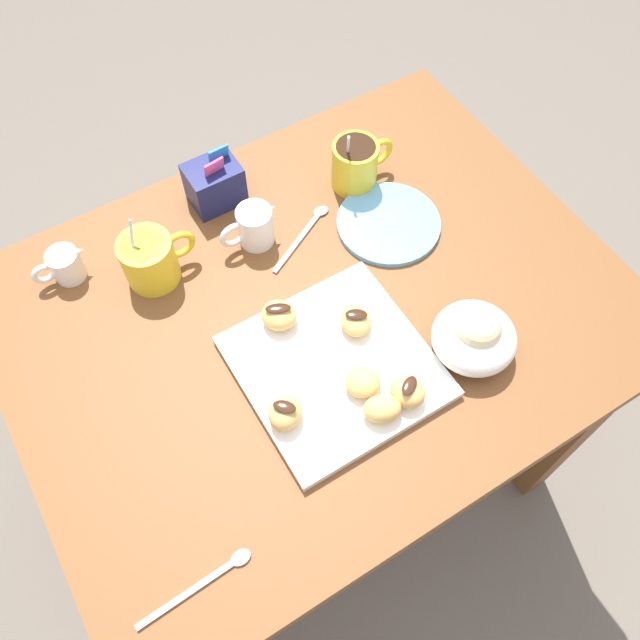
{
  "coord_description": "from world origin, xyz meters",
  "views": [
    {
      "loc": [
        -0.28,
        -0.47,
        1.64
      ],
      "look_at": [
        -0.01,
        -0.03,
        0.77
      ],
      "focal_mm": 36.76,
      "sensor_mm": 36.0,
      "label": 1
    }
  ],
  "objects_px": {
    "coffee_mug_yellow_left": "(150,259)",
    "cream_pitcher_white": "(254,225)",
    "chocolate_sauce_pitcher": "(65,264)",
    "beignet_4": "(408,392)",
    "coffee_mug_yellow_right": "(356,163)",
    "beignet_1": "(285,413)",
    "sugar_caddy": "(215,184)",
    "beignet_2": "(280,317)",
    "beignet_3": "(356,321)",
    "dining_table": "(317,351)",
    "beignet_0": "(382,409)",
    "pastry_plate_square": "(335,367)",
    "ice_cream_bowl": "(475,336)",
    "beignet_5": "(363,382)",
    "saucer_sky_left": "(388,223)"
  },
  "relations": [
    {
      "from": "sugar_caddy",
      "to": "ice_cream_bowl",
      "type": "distance_m",
      "value": 0.51
    },
    {
      "from": "pastry_plate_square",
      "to": "cream_pitcher_white",
      "type": "distance_m",
      "value": 0.28
    },
    {
      "from": "dining_table",
      "to": "coffee_mug_yellow_left",
      "type": "distance_m",
      "value": 0.33
    },
    {
      "from": "saucer_sky_left",
      "to": "beignet_2",
      "type": "relative_size",
      "value": 3.22
    },
    {
      "from": "beignet_3",
      "to": "beignet_5",
      "type": "relative_size",
      "value": 1.08
    },
    {
      "from": "dining_table",
      "to": "beignet_2",
      "type": "xyz_separation_m",
      "value": [
        -0.07,
        -0.0,
        0.18
      ]
    },
    {
      "from": "pastry_plate_square",
      "to": "beignet_2",
      "type": "height_order",
      "value": "beignet_2"
    },
    {
      "from": "coffee_mug_yellow_left",
      "to": "chocolate_sauce_pitcher",
      "type": "xyz_separation_m",
      "value": [
        -0.12,
        0.07,
        -0.02
      ]
    },
    {
      "from": "chocolate_sauce_pitcher",
      "to": "beignet_2",
      "type": "distance_m",
      "value": 0.36
    },
    {
      "from": "coffee_mug_yellow_right",
      "to": "beignet_2",
      "type": "relative_size",
      "value": 2.46
    },
    {
      "from": "dining_table",
      "to": "beignet_4",
      "type": "height_order",
      "value": "beignet_4"
    },
    {
      "from": "coffee_mug_yellow_left",
      "to": "coffee_mug_yellow_right",
      "type": "height_order",
      "value": "coffee_mug_yellow_right"
    },
    {
      "from": "cream_pitcher_white",
      "to": "beignet_3",
      "type": "xyz_separation_m",
      "value": [
        0.05,
        -0.24,
        -0.01
      ]
    },
    {
      "from": "beignet_4",
      "to": "chocolate_sauce_pitcher",
      "type": "bearing_deg",
      "value": 125.87
    },
    {
      "from": "beignet_2",
      "to": "beignet_4",
      "type": "relative_size",
      "value": 1.06
    },
    {
      "from": "beignet_3",
      "to": "beignet_5",
      "type": "xyz_separation_m",
      "value": [
        -0.05,
        -0.09,
        0.0
      ]
    },
    {
      "from": "coffee_mug_yellow_right",
      "to": "beignet_5",
      "type": "height_order",
      "value": "coffee_mug_yellow_right"
    },
    {
      "from": "beignet_3",
      "to": "cream_pitcher_white",
      "type": "bearing_deg",
      "value": 101.19
    },
    {
      "from": "pastry_plate_square",
      "to": "coffee_mug_yellow_left",
      "type": "xyz_separation_m",
      "value": [
        -0.16,
        0.3,
        0.04
      ]
    },
    {
      "from": "beignet_4",
      "to": "beignet_2",
      "type": "bearing_deg",
      "value": 114.97
    },
    {
      "from": "sugar_caddy",
      "to": "beignet_0",
      "type": "height_order",
      "value": "sugar_caddy"
    },
    {
      "from": "coffee_mug_yellow_left",
      "to": "cream_pitcher_white",
      "type": "height_order",
      "value": "coffee_mug_yellow_left"
    },
    {
      "from": "coffee_mug_yellow_left",
      "to": "beignet_0",
      "type": "relative_size",
      "value": 2.4
    },
    {
      "from": "coffee_mug_yellow_right",
      "to": "beignet_1",
      "type": "xyz_separation_m",
      "value": [
        -0.33,
        -0.33,
        -0.01
      ]
    },
    {
      "from": "ice_cream_bowl",
      "to": "beignet_5",
      "type": "xyz_separation_m",
      "value": [
        -0.18,
        0.03,
        -0.01
      ]
    },
    {
      "from": "beignet_4",
      "to": "beignet_5",
      "type": "distance_m",
      "value": 0.07
    },
    {
      "from": "coffee_mug_yellow_right",
      "to": "cream_pitcher_white",
      "type": "xyz_separation_m",
      "value": [
        -0.21,
        -0.02,
        -0.01
      ]
    },
    {
      "from": "coffee_mug_yellow_right",
      "to": "chocolate_sauce_pitcher",
      "type": "xyz_separation_m",
      "value": [
        -0.51,
        0.07,
        -0.02
      ]
    },
    {
      "from": "beignet_2",
      "to": "beignet_4",
      "type": "height_order",
      "value": "same"
    },
    {
      "from": "sugar_caddy",
      "to": "saucer_sky_left",
      "type": "height_order",
      "value": "sugar_caddy"
    },
    {
      "from": "coffee_mug_yellow_left",
      "to": "cream_pitcher_white",
      "type": "xyz_separation_m",
      "value": [
        0.18,
        -0.02,
        -0.01
      ]
    },
    {
      "from": "dining_table",
      "to": "sugar_caddy",
      "type": "relative_size",
      "value": 9.15
    },
    {
      "from": "coffee_mug_yellow_right",
      "to": "pastry_plate_square",
      "type": "bearing_deg",
      "value": -127.41
    },
    {
      "from": "pastry_plate_square",
      "to": "saucer_sky_left",
      "type": "relative_size",
      "value": 1.53
    },
    {
      "from": "chocolate_sauce_pitcher",
      "to": "beignet_4",
      "type": "xyz_separation_m",
      "value": [
        0.34,
        -0.47,
        0.0
      ]
    },
    {
      "from": "beignet_0",
      "to": "beignet_2",
      "type": "distance_m",
      "value": 0.21
    },
    {
      "from": "pastry_plate_square",
      "to": "beignet_0",
      "type": "relative_size",
      "value": 5.0
    },
    {
      "from": "beignet_3",
      "to": "beignet_5",
      "type": "distance_m",
      "value": 0.1
    },
    {
      "from": "beignet_3",
      "to": "beignet_4",
      "type": "bearing_deg",
      "value": -90.52
    },
    {
      "from": "cream_pitcher_white",
      "to": "coffee_mug_yellow_right",
      "type": "bearing_deg",
      "value": 5.86
    },
    {
      "from": "coffee_mug_yellow_left",
      "to": "sugar_caddy",
      "type": "distance_m",
      "value": 0.18
    },
    {
      "from": "cream_pitcher_white",
      "to": "ice_cream_bowl",
      "type": "bearing_deg",
      "value": -63.07
    },
    {
      "from": "beignet_4",
      "to": "coffee_mug_yellow_right",
      "type": "bearing_deg",
      "value": 66.99
    },
    {
      "from": "chocolate_sauce_pitcher",
      "to": "beignet_2",
      "type": "relative_size",
      "value": 1.66
    },
    {
      "from": "coffee_mug_yellow_left",
      "to": "saucer_sky_left",
      "type": "xyz_separation_m",
      "value": [
        0.39,
        -0.11,
        -0.04
      ]
    },
    {
      "from": "coffee_mug_yellow_right",
      "to": "beignet_0",
      "type": "relative_size",
      "value": 2.5
    },
    {
      "from": "pastry_plate_square",
      "to": "coffee_mug_yellow_right",
      "type": "bearing_deg",
      "value": 52.59
    },
    {
      "from": "pastry_plate_square",
      "to": "sugar_caddy",
      "type": "relative_size",
      "value": 2.58
    },
    {
      "from": "pastry_plate_square",
      "to": "cream_pitcher_white",
      "type": "relative_size",
      "value": 2.61
    },
    {
      "from": "sugar_caddy",
      "to": "dining_table",
      "type": "bearing_deg",
      "value": -83.47
    }
  ]
}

